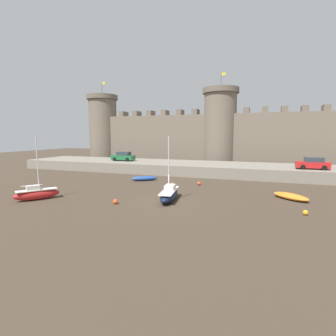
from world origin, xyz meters
TOP-DOWN VIEW (x-y plane):
  - ground_plane at (0.00, 0.00)m, footprint 160.00×160.00m
  - quay_road at (0.00, 19.39)m, footprint 66.33×10.00m
  - castle at (-0.00, 30.79)m, footprint 61.39×7.06m
  - sailboat_midflat_right at (-0.13, 0.66)m, footprint 2.05×5.22m
  - rowboat_near_channel_right at (10.86, 4.90)m, footprint 3.74×3.51m
  - rowboat_foreground_right at (-6.94, 9.73)m, footprint 3.57×2.89m
  - sailboat_midflat_left at (-12.21, -3.49)m, footprint 3.22×3.95m
  - mooring_buoy_off_centre at (11.43, -0.27)m, footprint 0.41×0.41m
  - mooring_buoy_near_shore at (0.86, 9.00)m, footprint 0.45×0.45m
  - mooring_buoy_mid_mud at (-4.23, -2.34)m, footprint 0.44×0.44m
  - car_quay_east at (14.61, 17.19)m, footprint 4.15×1.98m
  - car_quay_centre_east at (-15.31, 18.92)m, footprint 4.15×1.98m

SIDE VIEW (x-z plane):
  - ground_plane at x=0.00m, z-range 0.00..0.00m
  - mooring_buoy_off_centre at x=11.43m, z-range 0.00..0.41m
  - mooring_buoy_mid_mud at x=-4.23m, z-range 0.00..0.44m
  - mooring_buoy_near_shore at x=0.86m, z-range 0.00..0.45m
  - rowboat_near_channel_right at x=10.86m, z-range 0.02..0.60m
  - rowboat_foreground_right at x=-6.94m, z-range 0.02..0.66m
  - sailboat_midflat_right at x=-0.13m, z-range -2.48..3.64m
  - sailboat_midflat_left at x=-12.21m, z-range -2.49..3.70m
  - quay_road at x=0.00m, z-range 0.00..1.61m
  - car_quay_east at x=14.61m, z-range 1.58..3.20m
  - car_quay_centre_east at x=-15.31m, z-range 1.58..3.20m
  - castle at x=0.00m, z-range -2.54..15.78m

